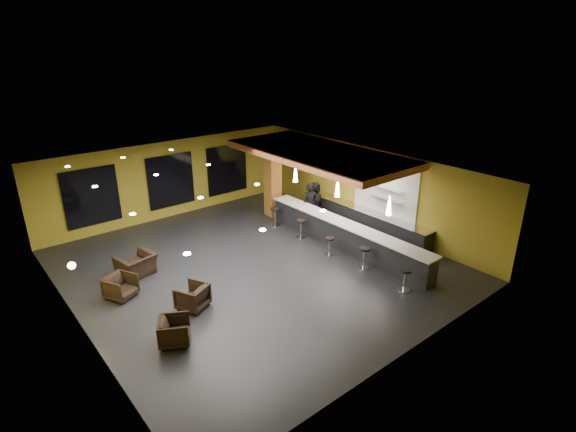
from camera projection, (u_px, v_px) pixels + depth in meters
floor at (255, 267)px, 16.39m from camera, size 12.00×13.00×0.10m
ceiling at (252, 172)px, 15.06m from camera, size 12.00×13.00×0.10m
wall_back at (170, 179)px, 20.42m from camera, size 12.00×0.10×3.50m
wall_front at (407, 300)px, 11.03m from camera, size 12.00×0.10×3.50m
wall_left at (71, 276)px, 12.15m from camera, size 0.10×13.00×3.50m
wall_right at (368, 187)px, 19.30m from camera, size 0.10×13.00×3.50m
wood_soffit at (318, 154)px, 18.21m from camera, size 3.60×8.00×0.28m
window_left at (92, 197)px, 18.29m from camera, size 2.20×0.06×2.40m
window_center at (171, 181)px, 20.36m from camera, size 2.20×0.06×2.40m
window_right at (227, 169)px, 22.13m from camera, size 2.20×0.06×2.40m
tile_backsplash at (385, 188)px, 18.43m from camera, size 0.06×3.20×2.40m
bar_counter at (345, 236)px, 17.63m from camera, size 0.60×8.00×1.00m
bar_top at (345, 224)px, 17.43m from camera, size 0.78×8.10×0.05m
prep_counter at (369, 221)px, 19.19m from camera, size 0.70×6.00×0.86m
prep_top at (369, 212)px, 19.02m from camera, size 0.72×6.00×0.03m
wall_shelf_lower at (386, 199)px, 18.36m from camera, size 0.30×1.50×0.03m
wall_shelf_upper at (387, 189)px, 18.19m from camera, size 0.30×1.50×0.03m
column at (273, 179)px, 20.46m from camera, size 0.60×0.60×3.50m
wall_sconce at (72, 266)px, 12.59m from camera, size 0.22×0.22×0.22m
pendant_0 at (389, 206)px, 15.51m from camera, size 0.20×0.20×0.70m
pendant_1 at (337, 188)px, 17.30m from camera, size 0.20×0.20×0.70m
pendant_2 at (295, 174)px, 19.09m from camera, size 0.20×0.20×0.70m
staff_a at (310, 204)px, 19.74m from camera, size 0.80×0.66×1.87m
staff_b at (312, 204)px, 20.20m from camera, size 0.77×0.60×1.58m
staff_c at (315, 200)px, 20.39m from camera, size 0.98×0.81×1.72m
armchair_a at (174, 331)px, 12.13m from camera, size 1.12×1.11×0.75m
armchair_b at (192, 297)px, 13.71m from camera, size 1.12×1.13×0.78m
armchair_c at (121, 287)px, 14.26m from camera, size 1.11×1.12×0.77m
armchair_d at (136, 265)px, 15.61m from camera, size 1.38×1.26×0.77m
bar_stool_0 at (405, 277)px, 14.60m from camera, size 0.40×0.40×0.79m
bar_stool_1 at (364, 255)px, 16.00m from camera, size 0.42×0.42×0.82m
bar_stool_2 at (330, 244)px, 17.04m from camera, size 0.36×0.36×0.72m
bar_stool_3 at (301, 226)px, 18.49m from camera, size 0.40×0.40×0.79m
bar_stool_4 at (275, 214)px, 19.70m from camera, size 0.42×0.42×0.82m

